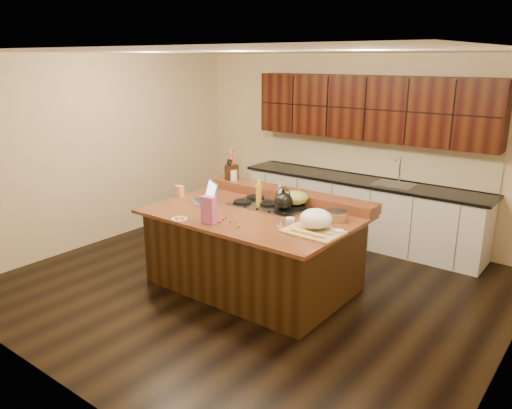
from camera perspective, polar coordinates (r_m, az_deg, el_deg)
The scene contains 33 objects.
room at distance 5.66m, azimuth -0.31°, elevation 3.29°, with size 5.52×5.02×2.72m.
island at distance 5.92m, azimuth -0.30°, elevation -5.09°, with size 2.40×1.60×0.92m.
back_ledge at distance 6.30m, azimuth 3.60°, elevation 1.16°, with size 2.40×0.30×0.12m, color black.
cooktop at distance 6.00m, azimuth 1.45°, elevation -0.05°, with size 0.92×0.52×0.05m.
back_counter at distance 7.45m, azimuth 12.12°, elevation 3.24°, with size 3.70×0.66×2.40m.
kettle at distance 5.69m, azimuth 3.13°, elevation 0.37°, with size 0.22×0.22×0.20m, color black.
green_bowl at distance 5.90m, azimuth 4.56°, elevation 0.78°, with size 0.30×0.30×0.17m, color olive.
laptop at distance 6.21m, azimuth -5.69°, elevation 0.94°, with size 0.45×0.43×0.25m.
oil_bottle at distance 5.98m, azimuth 0.32°, elevation 1.10°, with size 0.07×0.07×0.27m, color gold.
vinegar_bottle at distance 5.83m, azimuth 2.71°, elevation 0.57°, with size 0.06×0.06×0.25m, color silver.
wooden_tray at distance 5.14m, azimuth 6.77°, elevation -1.97°, with size 0.59×0.47×0.23m.
ramekin_a at distance 5.23m, azimuth 8.05°, elevation -2.62°, with size 0.10×0.10×0.04m, color white.
ramekin_b at distance 5.11m, azimuth 9.45°, elevation -3.15°, with size 0.10×0.10×0.04m, color white.
ramekin_c at distance 5.44m, azimuth 3.93°, elevation -1.76°, with size 0.10×0.10×0.04m, color white.
strainer_bowl at distance 5.54m, azimuth 9.21°, elevation -1.34°, with size 0.24×0.24×0.09m, color #996B3F.
kitchen_timer at distance 5.34m, azimuth 2.78°, elevation -1.93°, with size 0.08×0.08×0.07m, color silver.
pink_bag at distance 5.36m, azimuth -5.43°, elevation -0.63°, with size 0.16×0.09×0.30m, color #C25B92.
candy_plate at distance 5.58m, azimuth -8.72°, elevation -1.63°, with size 0.18×0.18×0.01m, color white.
package_box at distance 6.45m, azimuth -8.75°, elevation 1.49°, with size 0.11×0.07×0.15m, color #DF964E.
utensil_crock at distance 6.79m, azimuth -2.67°, elevation 3.43°, with size 0.12×0.12×0.14m, color white.
knife_block at distance 6.80m, azimuth -2.81°, elevation 3.71°, with size 0.10×0.17×0.20m, color black.
gumdrop_0 at distance 5.41m, azimuth -4.07°, elevation -2.02°, with size 0.02×0.02×0.02m, color red.
gumdrop_1 at distance 5.44m, azimuth -4.27°, elevation -1.91°, with size 0.02×0.02×0.02m, color #198C26.
gumdrop_2 at distance 5.50m, azimuth -3.77°, elevation -1.70°, with size 0.02×0.02×0.02m, color red.
gumdrop_3 at distance 5.42m, azimuth -3.00°, elevation -1.94°, with size 0.02×0.02×0.02m, color #198C26.
gumdrop_4 at distance 5.54m, azimuth -3.45°, elevation -1.55°, with size 0.02×0.02×0.02m, color red.
gumdrop_5 at distance 5.46m, azimuth -5.03°, elevation -1.85°, with size 0.02×0.02×0.02m, color #198C26.
gumdrop_6 at distance 5.49m, azimuth -4.62°, elevation -1.74°, with size 0.02×0.02×0.02m, color red.
gumdrop_7 at distance 5.21m, azimuth -2.24°, elevation -2.70°, with size 0.02×0.02×0.02m, color #198C26.
gumdrop_8 at distance 5.40m, azimuth -4.46°, elevation -2.03°, with size 0.02×0.02×0.02m, color red.
gumdrop_9 at distance 5.26m, azimuth -1.92°, elevation -2.53°, with size 0.02×0.02×0.02m, color #198C26.
gumdrop_10 at distance 5.45m, azimuth -4.34°, elevation -1.85°, with size 0.02×0.02×0.02m, color red.
gumdrop_11 at distance 5.38m, azimuth -2.46°, elevation -2.10°, with size 0.02×0.02×0.02m, color #198C26.
Camera 1 is at (3.37, -4.35, 2.64)m, focal length 35.00 mm.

